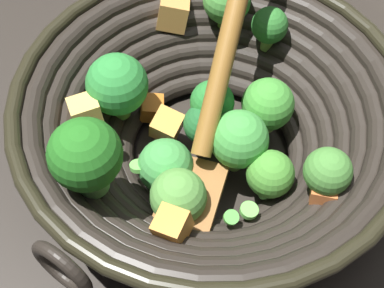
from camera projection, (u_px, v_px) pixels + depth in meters
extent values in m
plane|color=#28231E|center=(210.00, 161.00, 0.57)|extent=(4.00, 4.00, 0.00)
cylinder|color=black|center=(210.00, 158.00, 0.57)|extent=(0.15, 0.15, 0.01)
torus|color=black|center=(211.00, 149.00, 0.56)|extent=(0.19, 0.19, 0.02)
torus|color=black|center=(211.00, 143.00, 0.55)|extent=(0.22, 0.22, 0.02)
torus|color=black|center=(211.00, 136.00, 0.54)|extent=(0.24, 0.24, 0.02)
torus|color=black|center=(212.00, 129.00, 0.53)|extent=(0.27, 0.27, 0.02)
torus|color=black|center=(212.00, 122.00, 0.52)|extent=(0.29, 0.29, 0.02)
torus|color=black|center=(212.00, 115.00, 0.51)|extent=(0.31, 0.31, 0.02)
torus|color=black|center=(213.00, 107.00, 0.50)|extent=(0.34, 0.34, 0.02)
torus|color=black|center=(213.00, 100.00, 0.49)|extent=(0.35, 0.35, 0.01)
torus|color=black|center=(62.00, 269.00, 0.41)|extent=(0.02, 0.05, 0.05)
cylinder|color=#73A853|center=(203.00, 140.00, 0.56)|extent=(0.02, 0.02, 0.02)
sphere|color=#21602D|center=(203.00, 125.00, 0.54)|extent=(0.04, 0.04, 0.04)
cylinder|color=#619C45|center=(322.00, 188.00, 0.49)|extent=(0.02, 0.02, 0.02)
sphere|color=#488838|center=(328.00, 171.00, 0.47)|extent=(0.04, 0.04, 0.04)
cylinder|color=#79B345|center=(237.00, 159.00, 0.54)|extent=(0.02, 0.03, 0.02)
sphere|color=green|center=(239.00, 139.00, 0.51)|extent=(0.05, 0.05, 0.05)
cylinder|color=#6EA545|center=(121.00, 107.00, 0.55)|extent=(0.02, 0.02, 0.02)
sphere|color=#2E8A3A|center=(117.00, 84.00, 0.53)|extent=(0.06, 0.06, 0.06)
cylinder|color=#769E53|center=(166.00, 181.00, 0.54)|extent=(0.02, 0.02, 0.01)
sphere|color=#419344|center=(165.00, 166.00, 0.52)|extent=(0.05, 0.05, 0.05)
cylinder|color=olive|center=(265.00, 122.00, 0.56)|extent=(0.02, 0.03, 0.02)
sphere|color=#419335|center=(268.00, 104.00, 0.54)|extent=(0.05, 0.05, 0.05)
cylinder|color=#77A241|center=(225.00, 22.00, 0.59)|extent=(0.02, 0.02, 0.02)
sphere|color=#49963D|center=(227.00, 0.00, 0.57)|extent=(0.05, 0.05, 0.05)
cylinder|color=#558C4C|center=(92.00, 179.00, 0.46)|extent=(0.04, 0.03, 0.02)
sphere|color=#236D1E|center=(85.00, 155.00, 0.44)|extent=(0.06, 0.06, 0.06)
cylinder|color=#86C448|center=(179.00, 213.00, 0.51)|extent=(0.02, 0.02, 0.02)
sphere|color=#569541|center=(178.00, 197.00, 0.48)|extent=(0.05, 0.05, 0.05)
cylinder|color=#6DA253|center=(267.00, 189.00, 0.53)|extent=(0.02, 0.02, 0.02)
sphere|color=#489032|center=(270.00, 174.00, 0.50)|extent=(0.04, 0.04, 0.04)
cylinder|color=#64A13E|center=(211.00, 118.00, 0.56)|extent=(0.02, 0.02, 0.02)
sphere|color=#287B30|center=(212.00, 102.00, 0.54)|extent=(0.04, 0.04, 0.04)
cylinder|color=#77A342|center=(267.00, 42.00, 0.58)|extent=(0.01, 0.02, 0.02)
sphere|color=#2C722B|center=(270.00, 25.00, 0.56)|extent=(0.04, 0.04, 0.04)
cube|color=#D9964B|center=(173.00, 13.00, 0.58)|extent=(0.05, 0.04, 0.04)
cube|color=#C0671E|center=(151.00, 108.00, 0.57)|extent=(0.03, 0.03, 0.03)
cube|color=#CC6A35|center=(323.00, 195.00, 0.48)|extent=(0.03, 0.03, 0.02)
cube|color=#CE8A37|center=(167.00, 126.00, 0.55)|extent=(0.04, 0.04, 0.03)
cube|color=#EBC061|center=(86.00, 113.00, 0.52)|extent=(0.03, 0.04, 0.03)
cube|color=orange|center=(172.00, 226.00, 0.46)|extent=(0.04, 0.03, 0.03)
cylinder|color=#99D166|center=(115.00, 146.00, 0.53)|extent=(0.02, 0.02, 0.01)
cylinder|color=#99D166|center=(163.00, 121.00, 0.56)|extent=(0.01, 0.01, 0.01)
cylinder|color=#56B247|center=(324.00, 173.00, 0.49)|extent=(0.01, 0.01, 0.01)
cylinder|color=#6BC651|center=(139.00, 166.00, 0.51)|extent=(0.02, 0.02, 0.01)
cylinder|color=#56B247|center=(267.00, 192.00, 0.52)|extent=(0.01, 0.01, 0.01)
cylinder|color=#56B247|center=(231.00, 217.00, 0.48)|extent=(0.01, 0.01, 0.01)
cylinder|color=#6BC651|center=(249.00, 210.00, 0.49)|extent=(0.02, 0.02, 0.01)
cube|color=brown|center=(191.00, 194.00, 0.50)|extent=(0.09, 0.08, 0.01)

